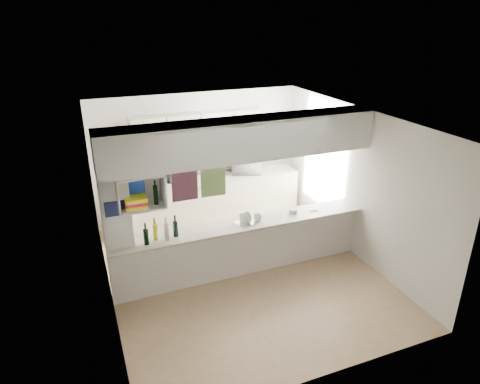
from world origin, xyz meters
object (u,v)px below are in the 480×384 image
microwave (246,165)px  wine_bottles (161,232)px  dish_rack (247,218)px  bowl (246,157)px

microwave → wine_bottles: (-2.25, -2.18, -0.03)m
dish_rack → microwave: bearing=52.4°
microwave → wine_bottles: bearing=60.2°
wine_bottles → dish_rack: bearing=2.4°
bowl → dish_rack: (-0.85, -2.11, -0.27)m
dish_rack → wine_bottles: (-1.38, -0.06, 0.06)m
bowl → wine_bottles: bearing=-135.9°
bowl → wine_bottles: (-2.23, -2.17, -0.21)m
bowl → microwave: bearing=47.7°
microwave → bowl: bowl is taller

